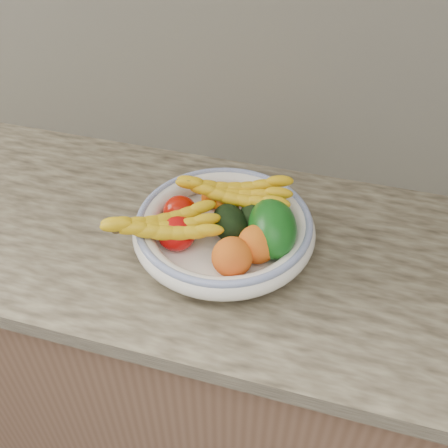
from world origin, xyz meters
The scene contains 14 objects.
kitchen_counter centered at (0.00, 1.69, 0.46)m, with size 2.44×0.66×1.40m.
fruit_bowl centered at (0.00, 1.66, 0.95)m, with size 0.39×0.39×0.08m.
clementine_back_left centered at (-0.05, 1.74, 0.95)m, with size 0.05×0.05×0.05m, color #EB6004.
clementine_back_right centered at (0.05, 1.76, 0.95)m, with size 0.05×0.05×0.04m, color #E84904.
clementine_back_mid centered at (-0.01, 1.73, 0.95)m, with size 0.06×0.06×0.05m, color orange.
tomato_left centered at (-0.10, 1.67, 0.96)m, with size 0.07×0.07×0.07m, color #A31003.
tomato_near_left centered at (-0.09, 1.60, 0.96)m, with size 0.08×0.08×0.07m, color #BE0A09.
avocado_center centered at (0.01, 1.66, 0.96)m, with size 0.07×0.10×0.07m, color black.
avocado_right centered at (0.06, 1.71, 0.96)m, with size 0.08×0.11×0.08m, color black.
green_mango centered at (0.10, 1.66, 0.98)m, with size 0.10×0.15×0.11m, color #0E4C11.
peach_front centered at (0.04, 1.56, 0.97)m, with size 0.08×0.08×0.08m, color orange.
peach_right centered at (0.08, 1.61, 0.97)m, with size 0.08×0.08×0.08m, color orange.
banana_bunch_back centered at (0.00, 1.73, 0.99)m, with size 0.27×0.10×0.08m, color gold, non-canonical shape.
banana_bunch_front centered at (-0.11, 1.59, 0.98)m, with size 0.26×0.10×0.07m, color yellow, non-canonical shape.
Camera 1 is at (0.22, 0.90, 1.66)m, focal length 40.00 mm.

